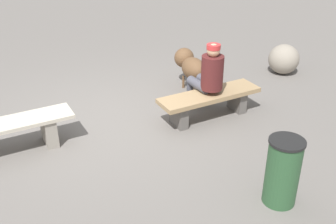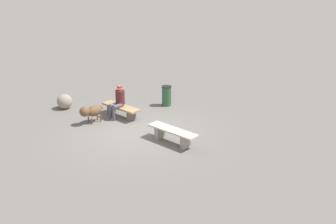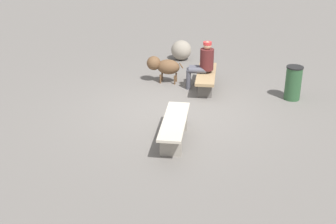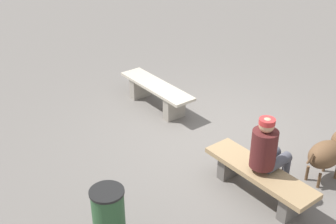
# 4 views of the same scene
# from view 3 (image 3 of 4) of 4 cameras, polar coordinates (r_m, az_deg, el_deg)

# --- Properties ---
(ground) EXTENTS (210.00, 210.00, 0.06)m
(ground) POSITION_cam_3_polar(r_m,az_deg,el_deg) (10.47, 1.08, 0.12)
(ground) COLOR slate
(bench_left) EXTENTS (1.81, 0.64, 0.46)m
(bench_left) POSITION_cam_3_polar(r_m,az_deg,el_deg) (8.94, 0.80, -1.87)
(bench_left) COLOR gray
(bench_left) RESTS_ON ground
(bench_right) EXTENTS (1.71, 0.64, 0.43)m
(bench_right) POSITION_cam_3_polar(r_m,az_deg,el_deg) (11.63, 4.75, 4.33)
(bench_right) COLOR #605B56
(bench_right) RESTS_ON ground
(seated_person) EXTENTS (0.41, 0.68, 1.22)m
(seated_person) POSITION_cam_3_polar(r_m,az_deg,el_deg) (11.53, 4.35, 6.19)
(seated_person) COLOR #511E1E
(seated_person) RESTS_ON ground
(dog) EXTENTS (0.41, 0.97, 0.69)m
(dog) POSITION_cam_3_polar(r_m,az_deg,el_deg) (12.01, -0.60, 5.76)
(dog) COLOR brown
(dog) RESTS_ON ground
(trash_bin) EXTENTS (0.40, 0.40, 0.82)m
(trash_bin) POSITION_cam_3_polar(r_m,az_deg,el_deg) (11.31, 15.24, 3.49)
(trash_bin) COLOR #2D5633
(trash_bin) RESTS_ON ground
(boulder) EXTENTS (0.85, 0.85, 0.59)m
(boulder) POSITION_cam_3_polar(r_m,az_deg,el_deg) (13.94, 1.65, 7.67)
(boulder) COLOR gray
(boulder) RESTS_ON ground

